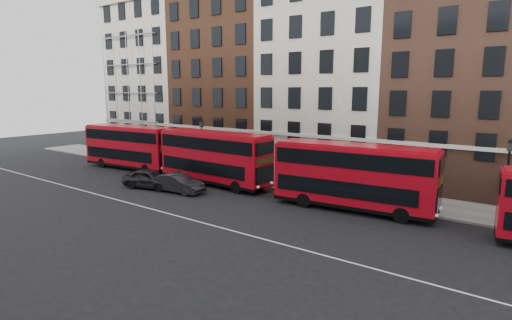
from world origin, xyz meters
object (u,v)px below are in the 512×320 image
Objects in this scene: bus_c at (353,175)px; car_front at (178,183)px; car_rear at (150,179)px; bus_b at (214,156)px; bus_a at (129,146)px.

bus_c is 2.41× the size of car_front.
car_front is (-13.60, -3.85, -1.74)m from bus_c.
bus_c is at bearing -89.23° from car_rear.
car_rear is 1.03× the size of car_front.
bus_c is at bearing 1.86° from bus_b.
bus_b is 5.84m from car_rear.
bus_a reaches higher than car_rear.
bus_a is 2.38× the size of car_front.
car_front is (11.65, -3.85, -1.70)m from bus_a.
car_rear is 3.04m from car_front.
bus_c is (13.07, -0.00, -0.03)m from bus_b.
car_rear is at bearing 93.70° from car_front.
bus_b reaches higher than bus_c.
bus_a is 25.24m from bus_c.
bus_b is at bearing -13.04° from car_front.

